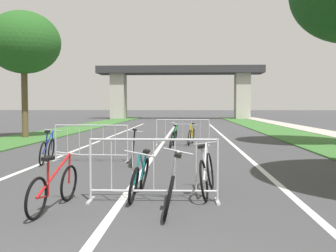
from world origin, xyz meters
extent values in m
cube|color=#386B2D|center=(-6.73, 22.71, 0.03)|extent=(2.83, 55.52, 0.05)
cube|color=#386B2D|center=(6.73, 22.71, 0.03)|extent=(2.83, 55.52, 0.05)
cube|color=#ADA89E|center=(9.01, 22.71, 0.04)|extent=(1.72, 55.52, 0.08)
cube|color=silver|center=(0.00, 16.06, 0.00)|extent=(0.14, 32.12, 0.01)
cube|color=silver|center=(2.92, 16.06, 0.00)|extent=(0.14, 32.12, 0.01)
cube|color=silver|center=(-2.92, 16.06, 0.00)|extent=(0.14, 32.12, 0.01)
cube|color=#2D2D30|center=(0.00, 45.88, 6.01)|extent=(20.30, 3.69, 0.88)
cube|color=#ADA89E|center=(-7.68, 45.88, 2.79)|extent=(1.74, 2.40, 5.57)
cube|color=#ADA89E|center=(7.68, 45.88, 2.79)|extent=(1.74, 2.40, 5.57)
cylinder|color=brown|center=(-6.93, 16.26, 1.67)|extent=(0.30, 0.30, 3.35)
ellipsoid|color=#23561E|center=(-6.93, 16.26, 4.68)|extent=(3.55, 3.55, 3.02)
cylinder|color=#ADADB2|center=(-0.51, 3.89, 0.53)|extent=(0.04, 0.04, 1.05)
cube|color=#ADADB2|center=(-0.51, 3.89, 0.01)|extent=(0.07, 0.44, 0.03)
cylinder|color=#ADADB2|center=(1.59, 3.94, 0.53)|extent=(0.04, 0.04, 1.05)
cube|color=#ADADB2|center=(1.59, 3.94, 0.01)|extent=(0.07, 0.44, 0.03)
cylinder|color=#ADADB2|center=(0.54, 3.92, 1.03)|extent=(2.10, 0.09, 0.04)
cylinder|color=#ADADB2|center=(0.54, 3.92, 0.18)|extent=(2.10, 0.09, 0.04)
cylinder|color=#ADADB2|center=(-0.16, 3.90, 0.61)|extent=(0.02, 0.02, 0.87)
cylinder|color=#ADADB2|center=(0.19, 3.91, 0.61)|extent=(0.02, 0.02, 0.87)
cylinder|color=#ADADB2|center=(0.54, 3.92, 0.61)|extent=(0.02, 0.02, 0.87)
cylinder|color=#ADADB2|center=(0.89, 3.93, 0.61)|extent=(0.02, 0.02, 0.87)
cylinder|color=#ADADB2|center=(1.24, 3.93, 0.61)|extent=(0.02, 0.02, 0.87)
cylinder|color=#ADADB2|center=(-2.72, 8.55, 0.53)|extent=(0.04, 0.04, 1.05)
cube|color=#ADADB2|center=(-2.72, 8.55, 0.01)|extent=(0.07, 0.44, 0.03)
cylinder|color=#ADADB2|center=(-0.62, 8.48, 0.53)|extent=(0.04, 0.04, 1.05)
cube|color=#ADADB2|center=(-0.62, 8.48, 0.01)|extent=(0.07, 0.44, 0.03)
cylinder|color=#ADADB2|center=(-1.67, 8.52, 1.03)|extent=(2.10, 0.11, 0.04)
cylinder|color=#ADADB2|center=(-1.67, 8.52, 0.18)|extent=(2.10, 0.11, 0.04)
cylinder|color=#ADADB2|center=(-2.37, 8.54, 0.61)|extent=(0.02, 0.02, 0.87)
cylinder|color=#ADADB2|center=(-2.02, 8.53, 0.61)|extent=(0.02, 0.02, 0.87)
cylinder|color=#ADADB2|center=(-1.67, 8.52, 0.61)|extent=(0.02, 0.02, 0.87)
cylinder|color=#ADADB2|center=(-1.32, 8.51, 0.61)|extent=(0.02, 0.02, 0.87)
cylinder|color=#ADADB2|center=(-0.97, 8.49, 0.61)|extent=(0.02, 0.02, 0.87)
cylinder|color=#ADADB2|center=(-0.18, 13.13, 0.53)|extent=(0.04, 0.04, 1.05)
cube|color=#ADADB2|center=(-0.18, 13.13, 0.01)|extent=(0.06, 0.44, 0.03)
cylinder|color=#ADADB2|center=(1.92, 13.11, 0.53)|extent=(0.04, 0.04, 1.05)
cube|color=#ADADB2|center=(1.92, 13.11, 0.01)|extent=(0.06, 0.44, 0.03)
cylinder|color=#ADADB2|center=(0.87, 13.12, 1.03)|extent=(2.10, 0.06, 0.04)
cylinder|color=#ADADB2|center=(0.87, 13.12, 0.18)|extent=(2.10, 0.06, 0.04)
cylinder|color=#ADADB2|center=(0.17, 13.13, 0.61)|extent=(0.02, 0.02, 0.87)
cylinder|color=#ADADB2|center=(0.52, 13.12, 0.61)|extent=(0.02, 0.02, 0.87)
cylinder|color=#ADADB2|center=(0.87, 13.12, 0.61)|extent=(0.02, 0.02, 0.87)
cylinder|color=#ADADB2|center=(1.22, 13.12, 0.61)|extent=(0.02, 0.02, 0.87)
cylinder|color=#ADADB2|center=(1.57, 13.11, 0.61)|extent=(0.02, 0.02, 0.87)
torus|color=black|center=(0.84, 2.85, 0.32)|extent=(0.18, 0.64, 0.63)
torus|color=black|center=(0.83, 3.95, 0.32)|extent=(0.18, 0.64, 0.63)
cylinder|color=silver|center=(0.89, 3.37, 0.58)|extent=(0.14, 1.07, 0.56)
cylinder|color=silver|center=(0.90, 3.16, 0.57)|extent=(0.18, 0.12, 0.62)
cylinder|color=silver|center=(0.84, 3.02, 0.29)|extent=(0.04, 0.36, 0.07)
cylinder|color=silver|center=(0.89, 3.92, 0.58)|extent=(0.15, 0.09, 0.53)
cube|color=black|center=(0.96, 3.12, 0.88)|extent=(0.11, 0.24, 0.07)
cylinder|color=#99999E|center=(0.95, 3.90, 0.84)|extent=(0.49, 0.03, 0.13)
torus|color=black|center=(0.48, 12.05, 0.31)|extent=(0.22, 0.64, 0.62)
torus|color=black|center=(0.57, 13.03, 0.31)|extent=(0.22, 0.64, 0.62)
cylinder|color=#1E7238|center=(0.58, 12.51, 0.59)|extent=(0.24, 0.96, 0.60)
cylinder|color=#1E7238|center=(0.55, 12.32, 0.56)|extent=(0.16, 0.13, 0.59)
cylinder|color=#1E7238|center=(0.49, 12.20, 0.29)|extent=(0.05, 0.32, 0.07)
cylinder|color=#1E7238|center=(0.62, 13.00, 0.59)|extent=(0.15, 0.10, 0.57)
cube|color=black|center=(0.61, 12.28, 0.84)|extent=(0.13, 0.25, 0.07)
cylinder|color=#99999E|center=(0.68, 12.97, 0.87)|extent=(0.55, 0.08, 0.14)
torus|color=black|center=(0.28, 4.82, 0.31)|extent=(0.18, 0.62, 0.61)
torus|color=black|center=(0.23, 3.72, 0.31)|extent=(0.18, 0.62, 0.61)
cylinder|color=#197A7F|center=(0.31, 4.29, 0.56)|extent=(0.09, 1.07, 0.54)
cylinder|color=#197A7F|center=(0.31, 4.50, 0.51)|extent=(0.14, 0.12, 0.51)
cylinder|color=#197A7F|center=(0.27, 4.64, 0.28)|extent=(0.05, 0.36, 0.07)
cylinder|color=#197A7F|center=(0.28, 3.74, 0.56)|extent=(0.14, 0.09, 0.51)
cube|color=black|center=(0.35, 4.54, 0.76)|extent=(0.12, 0.24, 0.07)
cylinder|color=#99999E|center=(0.33, 3.77, 0.81)|extent=(0.51, 0.05, 0.12)
torus|color=black|center=(-0.34, 7.55, 0.33)|extent=(0.19, 0.66, 0.66)
torus|color=black|center=(-0.47, 8.57, 0.33)|extent=(0.19, 0.66, 0.66)
cylinder|color=black|center=(-0.38, 8.04, 0.60)|extent=(0.12, 1.00, 0.57)
cylinder|color=black|center=(-0.35, 7.84, 0.61)|extent=(0.12, 0.11, 0.68)
cylinder|color=black|center=(-0.36, 7.71, 0.30)|extent=(0.08, 0.33, 0.08)
cylinder|color=black|center=(-0.44, 8.55, 0.60)|extent=(0.10, 0.09, 0.54)
cube|color=black|center=(-0.32, 7.81, 0.95)|extent=(0.13, 0.25, 0.06)
cylinder|color=#99999E|center=(-0.42, 8.52, 0.87)|extent=(0.45, 0.09, 0.07)
torus|color=black|center=(1.37, 3.96, 0.35)|extent=(0.24, 0.71, 0.70)
torus|color=black|center=(1.52, 4.97, 0.35)|extent=(0.24, 0.71, 0.70)
cylinder|color=#B7B7BC|center=(1.40, 4.44, 0.61)|extent=(0.12, 0.99, 0.56)
cylinder|color=#B7B7BC|center=(1.38, 4.25, 0.59)|extent=(0.14, 0.11, 0.60)
cylinder|color=#B7B7BC|center=(1.40, 4.12, 0.32)|extent=(0.09, 0.33, 0.08)
cylinder|color=#B7B7BC|center=(1.48, 4.95, 0.61)|extent=(0.12, 0.08, 0.53)
cube|color=black|center=(1.33, 4.22, 0.89)|extent=(0.14, 0.25, 0.06)
cylinder|color=#99999E|center=(1.44, 4.93, 0.88)|extent=(0.46, 0.10, 0.09)
torus|color=black|center=(1.29, 14.04, 0.32)|extent=(0.19, 0.65, 0.64)
torus|color=black|center=(1.14, 12.97, 0.32)|extent=(0.19, 0.65, 0.64)
cylinder|color=gold|center=(1.24, 13.52, 0.58)|extent=(0.14, 1.05, 0.56)
cylinder|color=gold|center=(1.27, 13.73, 0.56)|extent=(0.11, 0.12, 0.58)
cylinder|color=gold|center=(1.27, 13.86, 0.30)|extent=(0.08, 0.35, 0.08)
cylinder|color=gold|center=(1.17, 12.99, 0.58)|extent=(0.10, 0.09, 0.53)
cube|color=black|center=(1.30, 13.76, 0.85)|extent=(0.14, 0.25, 0.06)
cylinder|color=#99999E|center=(1.19, 13.01, 0.85)|extent=(0.55, 0.11, 0.08)
torus|color=black|center=(-2.75, 7.63, 0.32)|extent=(0.19, 0.65, 0.64)
torus|color=black|center=(-2.86, 8.58, 0.32)|extent=(0.19, 0.65, 0.64)
cylinder|color=#1E389E|center=(-2.77, 8.09, 0.60)|extent=(0.08, 0.93, 0.60)
cylinder|color=#1E389E|center=(-2.75, 7.91, 0.58)|extent=(0.13, 0.11, 0.62)
cylinder|color=#1E389E|center=(-2.77, 7.79, 0.30)|extent=(0.07, 0.31, 0.08)
cylinder|color=#1E389E|center=(-2.83, 8.56, 0.60)|extent=(0.12, 0.08, 0.57)
cube|color=black|center=(-2.71, 7.88, 0.89)|extent=(0.13, 0.25, 0.06)
cylinder|color=#99999E|center=(-2.79, 8.54, 0.88)|extent=(0.51, 0.09, 0.09)
torus|color=black|center=(-0.99, 2.80, 0.30)|extent=(0.16, 0.61, 0.61)
torus|color=black|center=(-0.87, 3.87, 0.30)|extent=(0.16, 0.61, 0.61)
cylinder|color=red|center=(-0.91, 3.31, 0.55)|extent=(0.20, 1.04, 0.53)
cylinder|color=red|center=(-0.93, 3.10, 0.54)|extent=(0.09, 0.13, 0.57)
cylinder|color=red|center=(-0.97, 2.97, 0.28)|extent=(0.06, 0.35, 0.07)
cylinder|color=red|center=(-0.85, 3.84, 0.55)|extent=(0.08, 0.10, 0.50)
cube|color=black|center=(-0.91, 3.06, 0.82)|extent=(0.13, 0.25, 0.06)
cylinder|color=#99999E|center=(-0.83, 3.82, 0.80)|extent=(0.47, 0.08, 0.07)
camera|label=1|loc=(1.11, -2.40, 1.58)|focal=41.53mm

